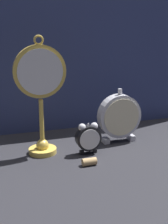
{
  "coord_description": "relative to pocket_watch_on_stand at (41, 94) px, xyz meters",
  "views": [
    {
      "loc": [
        -0.3,
        -0.82,
        0.39
      ],
      "look_at": [
        0.0,
        0.08,
        0.13
      ],
      "focal_mm": 50.0,
      "sensor_mm": 36.0,
      "label": 1
    }
  ],
  "objects": [
    {
      "name": "ground_plane",
      "position": [
        0.13,
        -0.1,
        -0.19
      ],
      "size": [
        4.0,
        4.0,
        0.0
      ],
      "primitive_type": "plane",
      "color": "#232328"
    },
    {
      "name": "fabric_backdrop_drape",
      "position": [
        0.13,
        0.22,
        0.14
      ],
      "size": [
        1.2,
        0.01,
        0.67
      ],
      "primitive_type": "cube",
      "color": "navy",
      "rests_on": "ground_plane"
    },
    {
      "name": "wine_cork",
      "position": [
        0.11,
        -0.13,
        -0.18
      ],
      "size": [
        0.04,
        0.02,
        0.02
      ],
      "primitive_type": "cylinder",
      "rotation": [
        0.0,
        1.57,
        0.0
      ],
      "color": "tan",
      "rests_on": "ground_plane"
    },
    {
      "name": "mantel_clock_silver",
      "position": [
        0.27,
        0.02,
        -0.1
      ],
      "size": [
        0.15,
        0.04,
        0.19
      ],
      "color": "silver",
      "rests_on": "ground_plane"
    },
    {
      "name": "pocket_watch_on_stand",
      "position": [
        0.0,
        0.0,
        0.0
      ],
      "size": [
        0.16,
        0.09,
        0.37
      ],
      "color": "gold",
      "rests_on": "ground_plane"
    },
    {
      "name": "alarm_clock_twin_bell",
      "position": [
        0.14,
        -0.05,
        -0.14
      ],
      "size": [
        0.08,
        0.03,
        0.1
      ],
      "color": "black",
      "rests_on": "ground_plane"
    }
  ]
}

